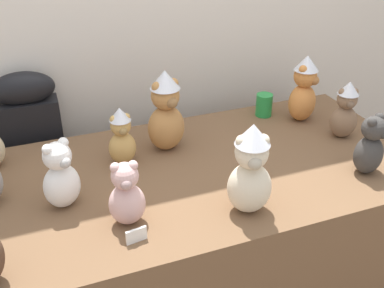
% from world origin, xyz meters
% --- Properties ---
extents(display_table, '(1.91, 0.92, 0.70)m').
position_xyz_m(display_table, '(0.00, 0.25, 0.35)').
color(display_table, brown).
rests_on(display_table, ground_plane).
extents(instrument_case, '(0.28, 0.13, 0.99)m').
position_xyz_m(instrument_case, '(-0.58, 0.84, 0.50)').
color(instrument_case, black).
rests_on(instrument_case, ground_plane).
extents(teddy_bear_caramel, '(0.19, 0.17, 0.35)m').
position_xyz_m(teddy_bear_caramel, '(-0.04, 0.46, 0.88)').
color(teddy_bear_caramel, '#B27A42').
rests_on(teddy_bear_caramel, display_table).
extents(teddy_bear_ginger, '(0.19, 0.18, 0.32)m').
position_xyz_m(teddy_bear_ginger, '(0.65, 0.49, 0.86)').
color(teddy_bear_ginger, '#D17F3D').
rests_on(teddy_bear_ginger, display_table).
extents(teddy_bear_mocha, '(0.14, 0.13, 0.26)m').
position_xyz_m(teddy_bear_mocha, '(0.73, 0.27, 0.83)').
color(teddy_bear_mocha, '#7F6047').
rests_on(teddy_bear_mocha, display_table).
extents(teddy_bear_blush, '(0.13, 0.12, 0.24)m').
position_xyz_m(teddy_bear_blush, '(-0.32, 0.02, 0.81)').
color(teddy_bear_blush, beige).
rests_on(teddy_bear_blush, display_table).
extents(teddy_bear_cream, '(0.18, 0.17, 0.34)m').
position_xyz_m(teddy_bear_cream, '(0.09, -0.06, 0.87)').
color(teddy_bear_cream, beige).
rests_on(teddy_bear_cream, display_table).
extents(teddy_bear_charcoal, '(0.16, 0.15, 0.25)m').
position_xyz_m(teddy_bear_charcoal, '(0.64, -0.01, 0.82)').
color(teddy_bear_charcoal, '#383533').
rests_on(teddy_bear_charcoal, display_table).
extents(teddy_bear_snow, '(0.17, 0.16, 0.26)m').
position_xyz_m(teddy_bear_snow, '(-0.50, 0.20, 0.82)').
color(teddy_bear_snow, white).
rests_on(teddy_bear_snow, display_table).
extents(teddy_bear_honey, '(0.11, 0.10, 0.25)m').
position_xyz_m(teddy_bear_honey, '(-0.24, 0.41, 0.82)').
color(teddy_bear_honey, tan).
rests_on(teddy_bear_honey, display_table).
extents(party_cup_green, '(0.08, 0.08, 0.11)m').
position_xyz_m(party_cup_green, '(0.51, 0.60, 0.76)').
color(party_cup_green, '#238C3D').
rests_on(party_cup_green, display_table).
extents(name_card_front_left, '(0.07, 0.02, 0.05)m').
position_xyz_m(name_card_front_left, '(-0.32, -0.08, 0.73)').
color(name_card_front_left, white).
rests_on(name_card_front_left, display_table).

